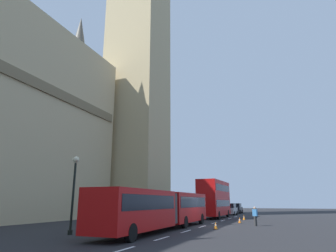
# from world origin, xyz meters

# --- Properties ---
(ground_plane) EXTENTS (160.00, 160.00, 0.00)m
(ground_plane) POSITION_xyz_m (0.00, 0.00, 0.00)
(ground_plane) COLOR #262628
(lane_centre_marking) EXTENTS (34.40, 0.16, 0.01)m
(lane_centre_marking) POSITION_xyz_m (1.90, 0.00, 0.00)
(lane_centre_marking) COLOR silver
(lane_centre_marking) RESTS_ON ground_plane
(articulated_bus) EXTENTS (17.40, 2.54, 2.90)m
(articulated_bus) POSITION_xyz_m (-4.80, 1.99, 1.75)
(articulated_bus) COLOR #B20F0F
(articulated_bus) RESTS_ON ground_plane
(double_decker_bus) EXTENTS (9.76, 2.54, 4.90)m
(double_decker_bus) POSITION_xyz_m (13.49, 2.00, 2.71)
(double_decker_bus) COLOR #B20F0F
(double_decker_bus) RESTS_ON ground_plane
(sedan_lead) EXTENTS (4.40, 1.86, 1.85)m
(sedan_lead) POSITION_xyz_m (24.04, 1.79, 0.91)
(sedan_lead) COLOR #B7B7BC
(sedan_lead) RESTS_ON ground_plane
(sedan_trailing) EXTENTS (4.40, 1.86, 1.85)m
(sedan_trailing) POSITION_xyz_m (31.56, 1.92, 0.91)
(sedan_trailing) COLOR black
(sedan_trailing) RESTS_ON ground_plane
(traffic_cone_west) EXTENTS (0.36, 0.36, 0.58)m
(traffic_cone_west) POSITION_xyz_m (-2.63, -1.72, 0.28)
(traffic_cone_west) COLOR black
(traffic_cone_west) RESTS_ON ground_plane
(traffic_cone_middle) EXTENTS (0.36, 0.36, 0.58)m
(traffic_cone_middle) POSITION_xyz_m (5.11, -2.48, 0.28)
(traffic_cone_middle) COLOR black
(traffic_cone_middle) RESTS_ON ground_plane
(traffic_cone_east) EXTENTS (0.36, 0.36, 0.58)m
(traffic_cone_east) POSITION_xyz_m (10.82, -2.17, 0.28)
(traffic_cone_east) COLOR black
(traffic_cone_east) RESTS_ON ground_plane
(street_lamp) EXTENTS (0.44, 0.44, 5.27)m
(street_lamp) POSITION_xyz_m (-10.03, 6.50, 3.06)
(street_lamp) COLOR black
(street_lamp) RESTS_ON ground_plane
(pedestrian_near_cones) EXTENTS (0.37, 0.46, 1.69)m
(pedestrian_near_cones) POSITION_xyz_m (2.07, -4.36, 0.91)
(pedestrian_near_cones) COLOR #333333
(pedestrian_near_cones) RESTS_ON ground_plane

